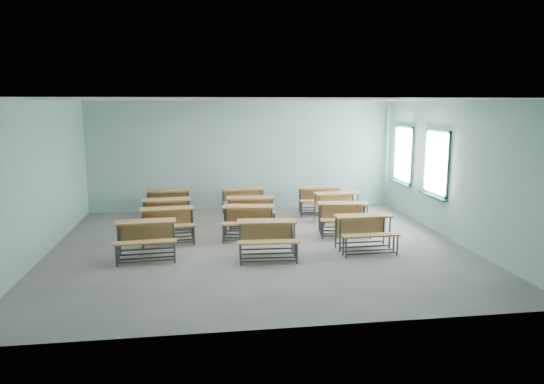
{
  "coord_description": "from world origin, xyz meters",
  "views": [
    {
      "loc": [
        -1.17,
        -10.29,
        3.12
      ],
      "look_at": [
        0.46,
        1.2,
        1.0
      ],
      "focal_mm": 32.0,
      "sensor_mm": 36.0,
      "label": 1
    }
  ],
  "objects_px": {
    "desk_unit_r2c2": "(338,202)",
    "desk_unit_r3c0": "(168,199)",
    "desk_unit_r1c1": "(248,217)",
    "desk_unit_r2c0": "(167,209)",
    "desk_unit_r2c1": "(251,207)",
    "desk_unit_r0c1": "(267,234)",
    "desk_unit_r1c0": "(168,219)",
    "desk_unit_r0c0": "(146,234)",
    "desk_unit_r3c1": "(243,197)",
    "desk_unit_r3c2": "(320,196)",
    "desk_unit_r0c2": "(365,227)",
    "desk_unit_r1c2": "(344,214)"
  },
  "relations": [
    {
      "from": "desk_unit_r2c2",
      "to": "desk_unit_r3c0",
      "type": "height_order",
      "value": "same"
    },
    {
      "from": "desk_unit_r1c1",
      "to": "desk_unit_r2c0",
      "type": "bearing_deg",
      "value": 158.28
    },
    {
      "from": "desk_unit_r3c0",
      "to": "desk_unit_r2c1",
      "type": "bearing_deg",
      "value": -33.94
    },
    {
      "from": "desk_unit_r0c1",
      "to": "desk_unit_r1c1",
      "type": "distance_m",
      "value": 1.55
    },
    {
      "from": "desk_unit_r1c0",
      "to": "desk_unit_r2c1",
      "type": "xyz_separation_m",
      "value": [
        2.02,
        1.06,
        0.0
      ]
    },
    {
      "from": "desk_unit_r1c0",
      "to": "desk_unit_r3c0",
      "type": "distance_m",
      "value": 2.5
    },
    {
      "from": "desk_unit_r2c1",
      "to": "desk_unit_r2c0",
      "type": "bearing_deg",
      "value": 179.84
    },
    {
      "from": "desk_unit_r0c1",
      "to": "desk_unit_r3c0",
      "type": "height_order",
      "value": "same"
    },
    {
      "from": "desk_unit_r0c1",
      "to": "desk_unit_r0c0",
      "type": "bearing_deg",
      "value": 175.02
    },
    {
      "from": "desk_unit_r2c1",
      "to": "desk_unit_r3c1",
      "type": "distance_m",
      "value": 1.38
    },
    {
      "from": "desk_unit_r0c0",
      "to": "desk_unit_r2c1",
      "type": "height_order",
      "value": "same"
    },
    {
      "from": "desk_unit_r0c0",
      "to": "desk_unit_r3c2",
      "type": "relative_size",
      "value": 0.98
    },
    {
      "from": "desk_unit_r0c2",
      "to": "desk_unit_r2c2",
      "type": "relative_size",
      "value": 0.95
    },
    {
      "from": "desk_unit_r0c0",
      "to": "desk_unit_r2c0",
      "type": "bearing_deg",
      "value": 79.98
    },
    {
      "from": "desk_unit_r1c1",
      "to": "desk_unit_r3c1",
      "type": "relative_size",
      "value": 1.03
    },
    {
      "from": "desk_unit_r3c0",
      "to": "desk_unit_r3c2",
      "type": "xyz_separation_m",
      "value": [
        4.3,
        -0.15,
        0.0
      ]
    },
    {
      "from": "desk_unit_r0c0",
      "to": "desk_unit_r2c0",
      "type": "xyz_separation_m",
      "value": [
        0.25,
        2.3,
        0.0
      ]
    },
    {
      "from": "desk_unit_r0c0",
      "to": "desk_unit_r0c2",
      "type": "height_order",
      "value": "same"
    },
    {
      "from": "desk_unit_r1c2",
      "to": "desk_unit_r2c2",
      "type": "distance_m",
      "value": 1.39
    },
    {
      "from": "desk_unit_r2c2",
      "to": "desk_unit_r0c1",
      "type": "bearing_deg",
      "value": -134.26
    },
    {
      "from": "desk_unit_r2c1",
      "to": "desk_unit_r3c2",
      "type": "height_order",
      "value": "same"
    },
    {
      "from": "desk_unit_r1c1",
      "to": "desk_unit_r3c1",
      "type": "bearing_deg",
      "value": 95.52
    },
    {
      "from": "desk_unit_r1c2",
      "to": "desk_unit_r2c1",
      "type": "xyz_separation_m",
      "value": [
        -2.15,
        1.04,
        0.0
      ]
    },
    {
      "from": "desk_unit_r0c0",
      "to": "desk_unit_r1c2",
      "type": "bearing_deg",
      "value": 11.24
    },
    {
      "from": "desk_unit_r2c0",
      "to": "desk_unit_r1c1",
      "type": "bearing_deg",
      "value": -32.82
    },
    {
      "from": "desk_unit_r0c2",
      "to": "desk_unit_r0c0",
      "type": "bearing_deg",
      "value": 177.12
    },
    {
      "from": "desk_unit_r1c1",
      "to": "desk_unit_r1c2",
      "type": "bearing_deg",
      "value": 8.17
    },
    {
      "from": "desk_unit_r1c2",
      "to": "desk_unit_r3c2",
      "type": "height_order",
      "value": "same"
    },
    {
      "from": "desk_unit_r2c2",
      "to": "desk_unit_r3c1",
      "type": "xyz_separation_m",
      "value": [
        -2.47,
        1.04,
        0.0
      ]
    },
    {
      "from": "desk_unit_r0c0",
      "to": "desk_unit_r0c1",
      "type": "bearing_deg",
      "value": -11.66
    },
    {
      "from": "desk_unit_r1c1",
      "to": "desk_unit_r2c0",
      "type": "height_order",
      "value": "same"
    },
    {
      "from": "desk_unit_r0c1",
      "to": "desk_unit_r0c2",
      "type": "xyz_separation_m",
      "value": [
        2.14,
        0.2,
        0.0
      ]
    },
    {
      "from": "desk_unit_r1c2",
      "to": "desk_unit_r3c2",
      "type": "relative_size",
      "value": 1.01
    },
    {
      "from": "desk_unit_r3c1",
      "to": "desk_unit_r1c1",
      "type": "bearing_deg",
      "value": -95.95
    },
    {
      "from": "desk_unit_r1c0",
      "to": "desk_unit_r3c1",
      "type": "distance_m",
      "value": 3.12
    },
    {
      "from": "desk_unit_r3c1",
      "to": "desk_unit_r3c2",
      "type": "xyz_separation_m",
      "value": [
        2.19,
        -0.1,
        0.0
      ]
    },
    {
      "from": "desk_unit_r1c1",
      "to": "desk_unit_r0c1",
      "type": "bearing_deg",
      "value": -73.43
    },
    {
      "from": "desk_unit_r0c1",
      "to": "desk_unit_r1c2",
      "type": "relative_size",
      "value": 0.96
    },
    {
      "from": "desk_unit_r0c1",
      "to": "desk_unit_r2c1",
      "type": "relative_size",
      "value": 1.02
    },
    {
      "from": "desk_unit_r3c1",
      "to": "desk_unit_r0c0",
      "type": "bearing_deg",
      "value": -126.1
    },
    {
      "from": "desk_unit_r0c1",
      "to": "desk_unit_r1c1",
      "type": "bearing_deg",
      "value": 101.78
    },
    {
      "from": "desk_unit_r1c1",
      "to": "desk_unit_r3c2",
      "type": "distance_m",
      "value": 3.27
    },
    {
      "from": "desk_unit_r1c2",
      "to": "desk_unit_r3c2",
      "type": "xyz_separation_m",
      "value": [
        -0.04,
        2.32,
        0.0
      ]
    },
    {
      "from": "desk_unit_r2c0",
      "to": "desk_unit_r3c0",
      "type": "bearing_deg",
      "value": 88.98
    },
    {
      "from": "desk_unit_r1c1",
      "to": "desk_unit_r2c1",
      "type": "bearing_deg",
      "value": 88.91
    },
    {
      "from": "desk_unit_r3c0",
      "to": "desk_unit_r3c2",
      "type": "distance_m",
      "value": 4.3
    },
    {
      "from": "desk_unit_r2c2",
      "to": "desk_unit_r3c0",
      "type": "relative_size",
      "value": 1.06
    },
    {
      "from": "desk_unit_r1c1",
      "to": "desk_unit_r3c1",
      "type": "height_order",
      "value": "same"
    },
    {
      "from": "desk_unit_r1c1",
      "to": "desk_unit_r0c2",
      "type": "bearing_deg",
      "value": -21.6
    },
    {
      "from": "desk_unit_r0c1",
      "to": "desk_unit_r2c0",
      "type": "bearing_deg",
      "value": 132.69
    }
  ]
}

